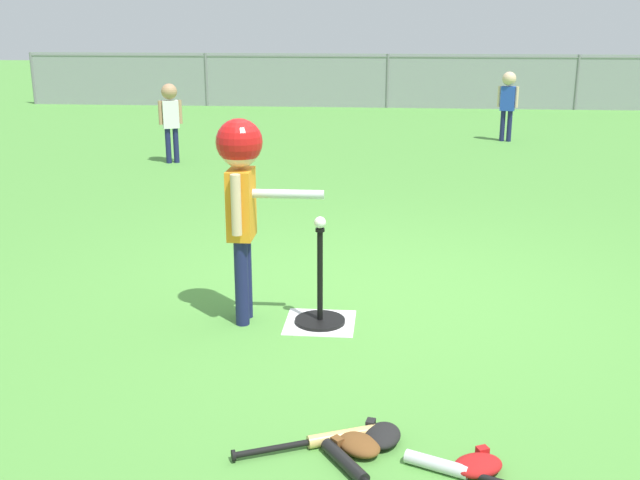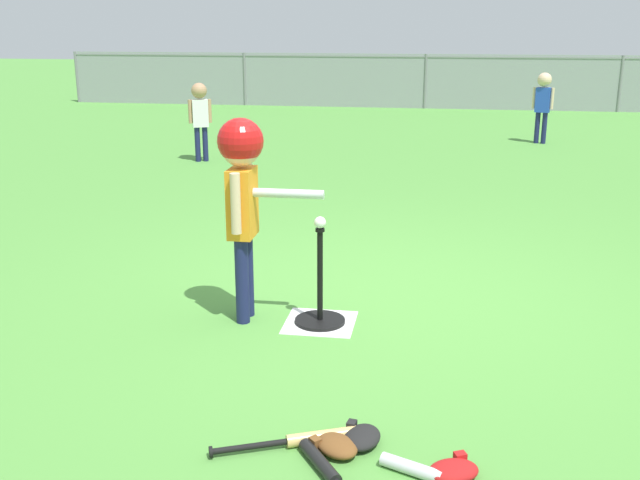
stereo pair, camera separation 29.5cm
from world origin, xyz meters
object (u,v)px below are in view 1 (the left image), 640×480
at_px(fielder_near_left, 508,97).
at_px(glove_by_plate, 478,465).
at_px(spare_bat_wood, 329,439).
at_px(batter_child, 241,180).
at_px(spare_bat_black, 353,469).
at_px(glove_near_bats, 358,445).
at_px(baseball_on_tee, 320,222).
at_px(batting_tee, 320,309).
at_px(fielder_deep_right, 170,112).
at_px(glove_tossed_aside, 382,435).
at_px(spare_bat_silver, 450,468).

xyz_separation_m(fielder_near_left, glove_by_plate, (-1.40, -9.21, -0.66)).
relative_size(spare_bat_wood, glove_by_plate, 2.44).
bearing_deg(fielder_near_left, batter_child, -109.46).
xyz_separation_m(spare_bat_black, glove_near_bats, (0.01, 0.18, 0.01)).
bearing_deg(glove_near_bats, baseball_on_tee, 101.96).
xyz_separation_m(batting_tee, spare_bat_wood, (0.17, -1.41, -0.07)).
distance_m(fielder_near_left, glove_by_plate, 9.34).
distance_m(baseball_on_tee, batter_child, 0.55).
bearing_deg(batting_tee, fielder_near_left, 73.79).
bearing_deg(spare_bat_wood, fielder_near_left, 77.26).
height_order(fielder_deep_right, glove_tossed_aside, fielder_deep_right).
bearing_deg(spare_bat_silver, spare_bat_black, -173.18).
xyz_separation_m(spare_bat_wood, spare_bat_black, (0.12, -0.23, 0.00)).
distance_m(batter_child, fielder_deep_right, 5.70).
bearing_deg(spare_bat_silver, glove_near_bats, 161.07).
height_order(baseball_on_tee, spare_bat_black, baseball_on_tee).
height_order(baseball_on_tee, glove_by_plate, baseball_on_tee).
bearing_deg(fielder_near_left, glove_near_bats, -101.88).
bearing_deg(spare_bat_silver, fielder_near_left, 80.67).
bearing_deg(spare_bat_wood, baseball_on_tee, 97.03).
height_order(fielder_near_left, spare_bat_silver, fielder_near_left).
bearing_deg(batter_child, spare_bat_black, -64.67).
bearing_deg(fielder_deep_right, glove_tossed_aside, -66.50).
bearing_deg(batter_child, spare_bat_wood, -65.07).
bearing_deg(glove_tossed_aside, spare_bat_silver, -38.00).
height_order(batter_child, fielder_deep_right, batter_child).
height_order(fielder_near_left, glove_near_bats, fielder_near_left).
xyz_separation_m(batter_child, fielder_near_left, (2.70, 7.65, -0.23)).
bearing_deg(glove_near_bats, glove_tossed_aside, 40.57).
bearing_deg(spare_bat_silver, baseball_on_tee, 113.87).
distance_m(spare_bat_silver, spare_bat_wood, 0.56).
relative_size(fielder_deep_right, glove_by_plate, 3.93).
height_order(batter_child, spare_bat_silver, batter_child).
xyz_separation_m(fielder_deep_right, glove_near_bats, (2.80, -6.78, -0.64)).
height_order(baseball_on_tee, spare_bat_wood, baseball_on_tee).
xyz_separation_m(fielder_near_left, fielder_deep_right, (-4.72, -2.32, -0.02)).
relative_size(batting_tee, batter_child, 0.48).
relative_size(batter_child, spare_bat_black, 2.35).
bearing_deg(spare_bat_silver, batting_tee, 113.87).
height_order(batting_tee, glove_near_bats, batting_tee).
relative_size(batting_tee, spare_bat_black, 1.14).
relative_size(baseball_on_tee, spare_bat_silver, 0.14).
xyz_separation_m(batting_tee, glove_tossed_aside, (0.41, -1.37, -0.06)).
bearing_deg(glove_by_plate, baseball_on_tee, 117.78).
relative_size(batter_child, glove_near_bats, 4.80).
distance_m(spare_bat_black, glove_tossed_aside, 0.30).
bearing_deg(spare_bat_black, glove_by_plate, 8.19).
relative_size(batting_tee, glove_by_plate, 2.34).
height_order(spare_bat_black, glove_tossed_aside, glove_tossed_aside).
relative_size(fielder_deep_right, spare_bat_black, 1.91).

